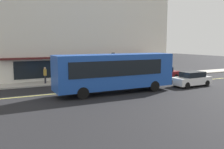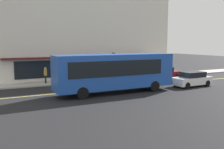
{
  "view_description": "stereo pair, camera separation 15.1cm",
  "coord_description": "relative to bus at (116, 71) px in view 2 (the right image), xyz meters",
  "views": [
    {
      "loc": [
        -11.2,
        -21.18,
        4.51
      ],
      "look_at": [
        -1.31,
        -1.3,
        1.6
      ],
      "focal_mm": 38.8,
      "sensor_mm": 36.0,
      "label": 1
    },
    {
      "loc": [
        -11.07,
        -21.25,
        4.51
      ],
      "look_at": [
        -1.31,
        -1.3,
        1.6
      ],
      "focal_mm": 38.8,
      "sensor_mm": 36.0,
      "label": 2
    }
  ],
  "objects": [
    {
      "name": "storefront_building",
      "position": [
        -0.09,
        13.43,
        4.79
      ],
      "size": [
        26.02,
        9.66,
        13.57
      ],
      "color": "silver",
      "rests_on": "ground"
    },
    {
      "name": "pedestrian_waiting",
      "position": [
        -4.87,
        7.2,
        -0.77
      ],
      "size": [
        0.34,
        0.34,
        1.76
      ],
      "color": "black",
      "rests_on": "sidewalk"
    },
    {
      "name": "sidewalk",
      "position": [
        1.27,
        7.54,
        -1.91
      ],
      "size": [
        80.0,
        2.73,
        0.15
      ],
      "primitive_type": "cube",
      "color": "#B2ADA3",
      "rests_on": "ground"
    },
    {
      "name": "ground",
      "position": [
        1.27,
        1.95,
        -1.99
      ],
      "size": [
        120.0,
        120.0,
        0.0
      ],
      "primitive_type": "plane",
      "color": "black"
    },
    {
      "name": "lane_centre_stripe",
      "position": [
        1.27,
        1.95,
        -1.98
      ],
      "size": [
        36.0,
        0.16,
        0.01
      ],
      "primitive_type": "cube",
      "color": "#D8D14C",
      "rests_on": "ground"
    },
    {
      "name": "traffic_light",
      "position": [
        3.13,
        6.64,
        0.55
      ],
      "size": [
        0.3,
        0.52,
        3.2
      ],
      "color": "#2D2D33",
      "rests_on": "sidewalk"
    },
    {
      "name": "car_maroon",
      "position": [
        9.1,
        4.83,
        -1.24
      ],
      "size": [
        4.34,
        1.94,
        1.52
      ],
      "color": "maroon",
      "rests_on": "ground"
    },
    {
      "name": "bus",
      "position": [
        0.0,
        0.0,
        0.0
      ],
      "size": [
        11.14,
        2.62,
        3.5
      ],
      "color": "#1E4CAD",
      "rests_on": "ground"
    },
    {
      "name": "car_white",
      "position": [
        8.68,
        -0.54,
        -1.24
      ],
      "size": [
        4.36,
        1.98,
        1.52
      ],
      "color": "white",
      "rests_on": "ground"
    }
  ]
}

